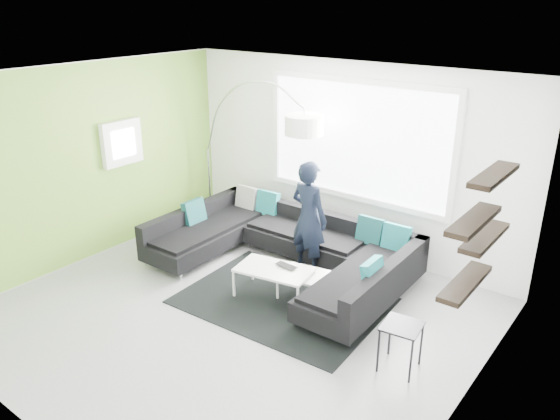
% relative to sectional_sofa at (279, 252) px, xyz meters
% --- Properties ---
extents(ground, '(5.50, 5.50, 0.00)m').
position_rel_sectional_sofa_xyz_m(ground, '(0.21, -1.19, -0.33)').
color(ground, gray).
rests_on(ground, ground).
extents(room_shell, '(5.54, 5.04, 2.82)m').
position_rel_sectional_sofa_xyz_m(room_shell, '(0.25, -0.99, 1.48)').
color(room_shell, white).
rests_on(room_shell, ground).
extents(sectional_sofa, '(3.48, 2.19, 0.74)m').
position_rel_sectional_sofa_xyz_m(sectional_sofa, '(0.00, 0.00, 0.00)').
color(sectional_sofa, black).
rests_on(sectional_sofa, ground).
extents(rug, '(2.56, 1.92, 0.01)m').
position_rel_sectional_sofa_xyz_m(rug, '(0.50, -0.57, -0.32)').
color(rug, black).
rests_on(rug, ground).
extents(coffee_table, '(1.33, 0.92, 0.40)m').
position_rel_sectional_sofa_xyz_m(coffee_table, '(0.54, -0.43, -0.13)').
color(coffee_table, white).
rests_on(coffee_table, ground).
extents(arc_lamp, '(2.41, 1.06, 2.49)m').
position_rel_sectional_sofa_xyz_m(arc_lamp, '(-2.15, 0.85, 0.92)').
color(arc_lamp, silver).
rests_on(arc_lamp, ground).
extents(side_table, '(0.42, 0.42, 0.52)m').
position_rel_sectional_sofa_xyz_m(side_table, '(2.26, -0.90, -0.07)').
color(side_table, black).
rests_on(side_table, ground).
extents(person, '(0.68, 0.53, 1.60)m').
position_rel_sectional_sofa_xyz_m(person, '(0.27, 0.31, 0.48)').
color(person, black).
rests_on(person, ground).
extents(laptop, '(0.33, 0.24, 0.02)m').
position_rel_sectional_sofa_xyz_m(laptop, '(0.43, -0.45, 0.08)').
color(laptop, black).
rests_on(laptop, coffee_table).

